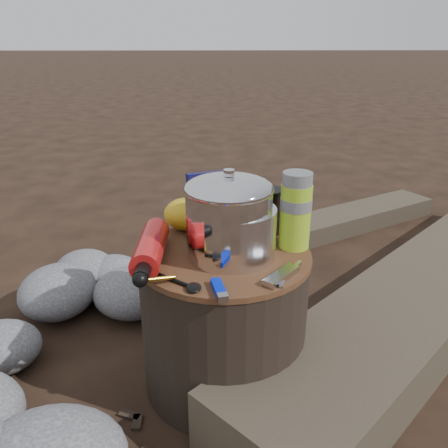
{
  "coord_description": "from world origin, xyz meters",
  "views": [
    {
      "loc": [
        -0.03,
        -1.04,
        0.91
      ],
      "look_at": [
        0.0,
        0.0,
        0.48
      ],
      "focal_mm": 36.9,
      "sensor_mm": 36.0,
      "label": 1
    }
  ],
  "objects_px": {
    "camping_pot": "(229,216)",
    "thermos": "(296,211)",
    "travel_mug": "(266,211)",
    "log_main": "(436,288)",
    "stump": "(224,320)",
    "fuel_bottle": "(151,248)"
  },
  "relations": [
    {
      "from": "camping_pot",
      "to": "thermos",
      "type": "relative_size",
      "value": 1.06
    },
    {
      "from": "thermos",
      "to": "travel_mug",
      "type": "relative_size",
      "value": 1.58
    },
    {
      "from": "log_main",
      "to": "stump",
      "type": "bearing_deg",
      "value": -109.56
    },
    {
      "from": "log_main",
      "to": "fuel_bottle",
      "type": "xyz_separation_m",
      "value": [
        -0.94,
        -0.39,
        0.35
      ]
    },
    {
      "from": "stump",
      "to": "travel_mug",
      "type": "height_order",
      "value": "travel_mug"
    },
    {
      "from": "fuel_bottle",
      "to": "thermos",
      "type": "xyz_separation_m",
      "value": [
        0.36,
        0.07,
        0.06
      ]
    },
    {
      "from": "log_main",
      "to": "thermos",
      "type": "height_order",
      "value": "thermos"
    },
    {
      "from": "stump",
      "to": "thermos",
      "type": "distance_m",
      "value": 0.35
    },
    {
      "from": "thermos",
      "to": "fuel_bottle",
      "type": "bearing_deg",
      "value": -168.42
    },
    {
      "from": "stump",
      "to": "log_main",
      "type": "relative_size",
      "value": 0.21
    },
    {
      "from": "stump",
      "to": "camping_pot",
      "type": "bearing_deg",
      "value": -50.24
    },
    {
      "from": "log_main",
      "to": "travel_mug",
      "type": "height_order",
      "value": "travel_mug"
    },
    {
      "from": "fuel_bottle",
      "to": "travel_mug",
      "type": "distance_m",
      "value": 0.34
    },
    {
      "from": "log_main",
      "to": "camping_pot",
      "type": "relative_size",
      "value": 9.72
    },
    {
      "from": "thermos",
      "to": "log_main",
      "type": "bearing_deg",
      "value": 28.62
    },
    {
      "from": "camping_pot",
      "to": "stump",
      "type": "bearing_deg",
      "value": 129.76
    },
    {
      "from": "travel_mug",
      "to": "stump",
      "type": "bearing_deg",
      "value": -132.37
    },
    {
      "from": "fuel_bottle",
      "to": "thermos",
      "type": "relative_size",
      "value": 1.44
    },
    {
      "from": "camping_pot",
      "to": "travel_mug",
      "type": "bearing_deg",
      "value": 53.24
    },
    {
      "from": "travel_mug",
      "to": "thermos",
      "type": "bearing_deg",
      "value": -55.24
    },
    {
      "from": "camping_pot",
      "to": "thermos",
      "type": "bearing_deg",
      "value": 16.05
    },
    {
      "from": "log_main",
      "to": "travel_mug",
      "type": "distance_m",
      "value": 0.78
    }
  ]
}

